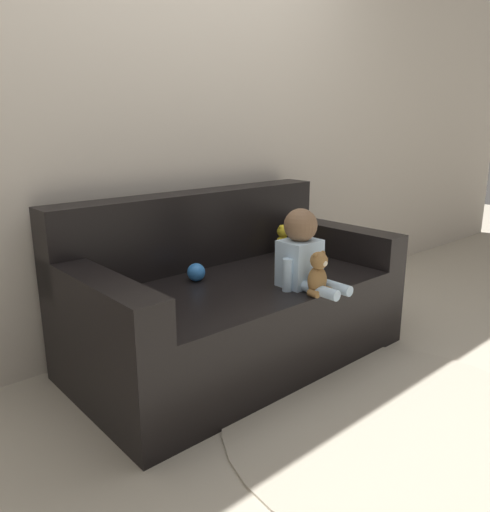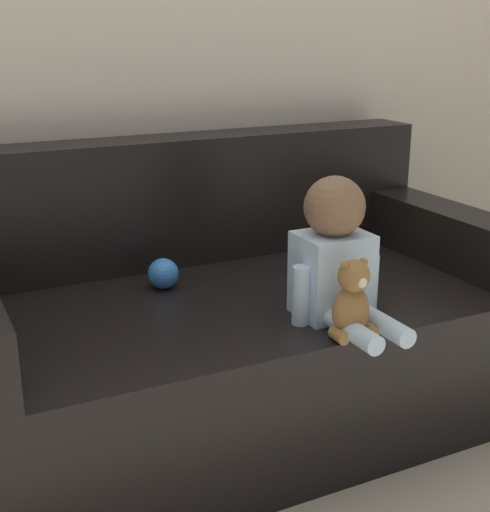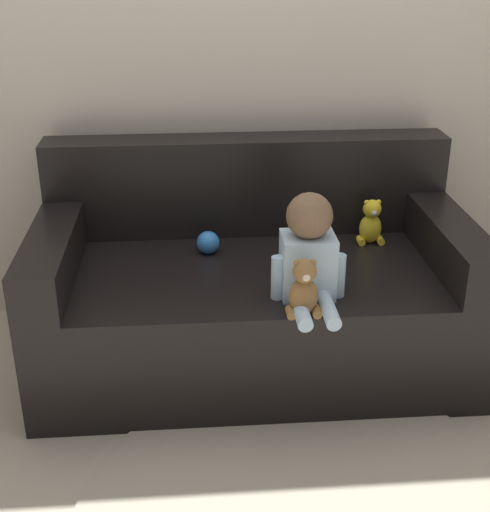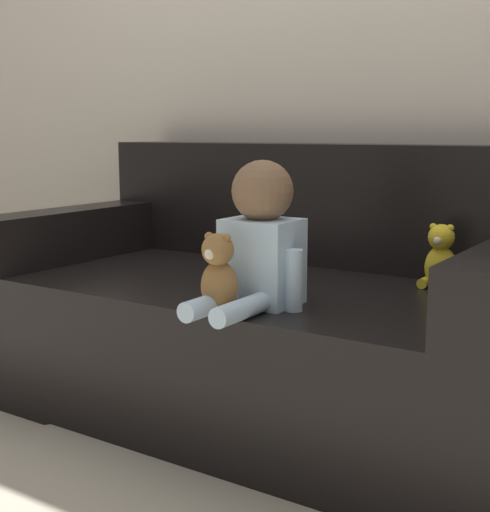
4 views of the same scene
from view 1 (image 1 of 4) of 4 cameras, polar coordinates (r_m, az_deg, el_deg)
The scene contains 8 objects.
ground_plane at distance 2.65m, azimuth -0.80°, elevation -11.54°, with size 12.00×12.00×0.00m, color #B7AD99.
wall_back at distance 2.79m, azimuth -8.32°, elevation 17.23°, with size 8.00×0.05×2.60m.
couch at distance 2.57m, azimuth -1.60°, elevation -5.23°, with size 1.64×0.88×0.83m.
person_baby at distance 2.36m, azimuth 6.56°, elevation 0.38°, with size 0.26×0.35×0.37m.
teddy_bear_brown at distance 2.27m, azimuth 8.34°, elevation -2.10°, with size 0.12×0.09×0.20m.
plush_toy_side at distance 2.91m, azimuth 4.35°, elevation 1.69°, with size 0.11×0.09×0.19m.
toy_ball at distance 2.46m, azimuth -5.60°, elevation -1.86°, with size 0.09×0.09×0.09m.
floor_rug at distance 2.22m, azimuth 16.88°, elevation -17.81°, with size 1.42×1.42×0.01m.
Camera 1 is at (-1.55, -1.79, 1.19)m, focal length 35.00 mm.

